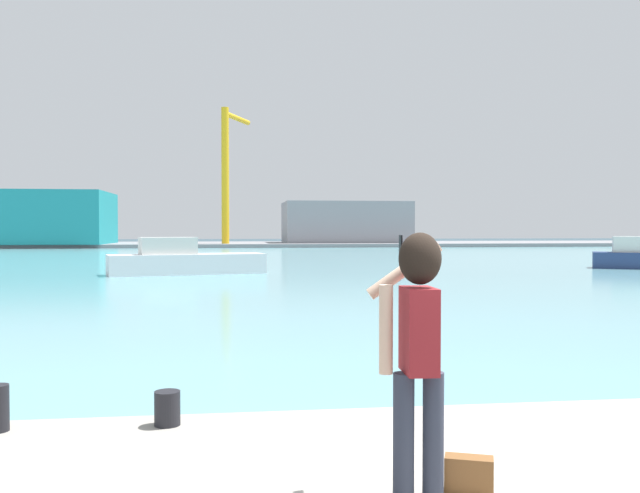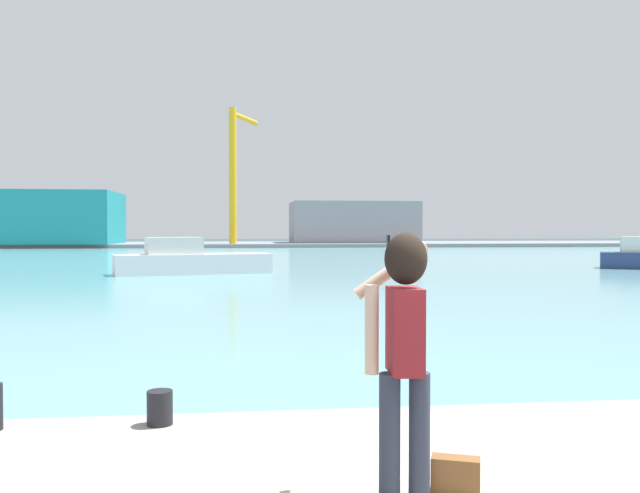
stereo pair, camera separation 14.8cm
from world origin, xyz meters
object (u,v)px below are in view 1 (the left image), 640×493
handbag (469,475)px  person_photographer (417,335)px  harbor_bollard (167,408)px  warehouse_left (52,218)px  port_crane (227,165)px  warehouse_right (345,222)px  boat_moored (184,261)px

handbag → person_photographer: bearing=-176.6°
handbag → harbor_bollard: bearing=139.8°
warehouse_left → port_crane: bearing=-4.6°
warehouse_right → warehouse_left: bearing=-175.0°
harbor_bollard → warehouse_right: warehouse_right is taller
handbag → warehouse_right: size_ratio=0.02×
person_photographer → warehouse_right: 93.17m
person_photographer → boat_moored: size_ratio=0.20×
handbag → port_crane: bearing=91.6°
handbag → boat_moored: bearing=97.4°
warehouse_left → port_crane: port_crane is taller
person_photographer → warehouse_right: (14.93, 91.95, 1.65)m
warehouse_right → person_photographer: bearing=-99.2°
warehouse_left → warehouse_right: warehouse_left is taller
handbag → boat_moored: boat_moored is taller
person_photographer → warehouse_left: 92.01m
boat_moored → warehouse_left: warehouse_left is taller
harbor_bollard → port_crane: port_crane is taller
boat_moored → warehouse_right: bearing=57.9°
handbag → warehouse_left: size_ratio=0.02×
harbor_bollard → boat_moored: bearing=93.9°
port_crane → harbor_bollard: bearing=-89.9°
boat_moored → warehouse_left: (-21.30, 56.14, 3.19)m
harbor_bollard → boat_moored: (-2.07, 30.49, -0.10)m
handbag → port_crane: 87.25m
warehouse_left → person_photographer: bearing=-74.1°
boat_moored → person_photographer: bearing=-97.8°
harbor_bollard → warehouse_left: bearing=105.1°
handbag → warehouse_right: warehouse_right is taller
harbor_bollard → boat_moored: size_ratio=0.04×
person_photographer → port_crane: (-1.99, 86.63, 9.30)m
handbag → warehouse_left: 92.12m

